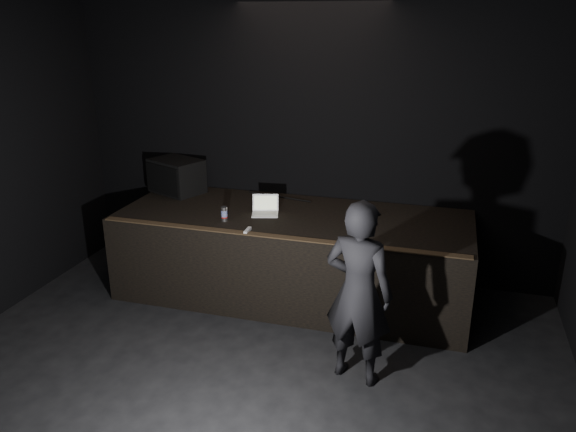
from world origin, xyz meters
The scene contains 10 objects.
room_walls centered at (0.00, 0.00, 2.02)m, with size 6.10×7.10×3.52m.
stage_riser centered at (0.00, 2.73, 0.50)m, with size 4.00×1.50×1.00m, color black.
riser_lip centered at (0.00, 2.02, 1.01)m, with size 3.92×0.10×0.01m, color brown.
stage_monitor centered at (-1.67, 3.16, 1.21)m, with size 0.77×0.68×0.43m.
cable centered at (-0.34, 3.31, 1.01)m, with size 0.02×0.02×0.88m, color black.
laptop centered at (-0.32, 2.68, 1.05)m, with size 0.36×0.34×0.20m.
beer_can centered at (-0.67, 2.32, 1.08)m, with size 0.07×0.07×0.16m.
plastic_cup centered at (0.88, 2.61, 1.05)m, with size 0.07×0.07×0.09m, color white.
wii_remote centered at (-0.31, 2.08, 1.01)m, with size 0.04×0.16×0.03m, color white.
person centered at (1.00, 1.31, 0.86)m, with size 0.62×0.41×1.71m, color black.
Camera 1 is at (1.64, -3.08, 3.13)m, focal length 35.00 mm.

